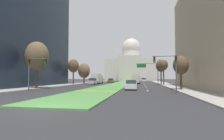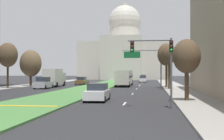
{
  "view_description": "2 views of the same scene",
  "coord_description": "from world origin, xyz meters",
  "px_view_note": "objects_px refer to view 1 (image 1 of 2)",
  "views": [
    {
      "loc": [
        6.45,
        -10.13,
        2.12
      ],
      "look_at": [
        -2.16,
        39.35,
        4.26
      ],
      "focal_mm": 27.07,
      "sensor_mm": 36.0,
      "label": 1
    },
    {
      "loc": [
        9.66,
        -7.76,
        2.72
      ],
      "look_at": [
        2.26,
        47.69,
        3.04
      ],
      "focal_mm": 46.76,
      "sensor_mm": 36.0,
      "label": 2
    }
  ],
  "objects_px": {
    "traffic_light_near_left": "(34,67)",
    "street_tree_left_mid": "(73,66)",
    "box_truck_delivery": "(97,79)",
    "street_tree_right_near": "(181,65)",
    "sedan_very_far": "(143,80)",
    "street_tree_left_far": "(84,71)",
    "traffic_light_near_right": "(170,65)",
    "overhead_guide_sign": "(149,69)",
    "sedan_distant": "(111,81)",
    "street_tree_right_mid": "(164,65)",
    "city_bus": "(136,78)",
    "street_tree_left_near": "(37,56)",
    "sedan_far_horizon": "(144,80)",
    "capitol_building": "(131,66)",
    "sedan_midblock": "(93,82)",
    "sedan_lead_stopped": "(131,85)",
    "street_tree_right_far": "(161,66)"
  },
  "relations": [
    {
      "from": "traffic_light_near_left",
      "to": "box_truck_delivery",
      "type": "relative_size",
      "value": 0.81
    },
    {
      "from": "street_tree_left_mid",
      "to": "sedan_lead_stopped",
      "type": "relative_size",
      "value": 1.64
    },
    {
      "from": "box_truck_delivery",
      "to": "street_tree_left_far",
      "type": "bearing_deg",
      "value": 171.73
    },
    {
      "from": "street_tree_right_near",
      "to": "street_tree_right_far",
      "type": "distance_m",
      "value": 22.84
    },
    {
      "from": "sedan_far_horizon",
      "to": "sedan_very_far",
      "type": "height_order",
      "value": "sedan_very_far"
    },
    {
      "from": "capitol_building",
      "to": "traffic_light_near_left",
      "type": "distance_m",
      "value": 86.97
    },
    {
      "from": "overhead_guide_sign",
      "to": "sedan_lead_stopped",
      "type": "height_order",
      "value": "overhead_guide_sign"
    },
    {
      "from": "street_tree_right_near",
      "to": "street_tree_left_mid",
      "type": "distance_m",
      "value": 30.92
    },
    {
      "from": "street_tree_left_far",
      "to": "street_tree_right_near",
      "type": "bearing_deg",
      "value": -44.35
    },
    {
      "from": "street_tree_left_mid",
      "to": "street_tree_left_far",
      "type": "bearing_deg",
      "value": 85.88
    },
    {
      "from": "sedan_distant",
      "to": "street_tree_right_far",
      "type": "bearing_deg",
      "value": -30.45
    },
    {
      "from": "capitol_building",
      "to": "street_tree_right_near",
      "type": "bearing_deg",
      "value": -81.01
    },
    {
      "from": "street_tree_right_mid",
      "to": "city_bus",
      "type": "distance_m",
      "value": 12.97
    },
    {
      "from": "overhead_guide_sign",
      "to": "street_tree_left_far",
      "type": "bearing_deg",
      "value": 174.95
    },
    {
      "from": "traffic_light_near_left",
      "to": "box_truck_delivery",
      "type": "bearing_deg",
      "value": 84.69
    },
    {
      "from": "overhead_guide_sign",
      "to": "street_tree_right_mid",
      "type": "height_order",
      "value": "street_tree_right_mid"
    },
    {
      "from": "traffic_light_near_left",
      "to": "sedan_midblock",
      "type": "distance_m",
      "value": 23.38
    },
    {
      "from": "street_tree_right_mid",
      "to": "street_tree_right_far",
      "type": "xyz_separation_m",
      "value": [
        -0.15,
        4.74,
        0.19
      ]
    },
    {
      "from": "traffic_light_near_right",
      "to": "box_truck_delivery",
      "type": "xyz_separation_m",
      "value": [
        -17.92,
        28.85,
        -2.12
      ]
    },
    {
      "from": "sedan_very_far",
      "to": "sedan_distant",
      "type": "bearing_deg",
      "value": -109.46
    },
    {
      "from": "street_tree_right_near",
      "to": "overhead_guide_sign",
      "type": "bearing_deg",
      "value": 99.95
    },
    {
      "from": "street_tree_left_near",
      "to": "capitol_building",
      "type": "bearing_deg",
      "value": 81.35
    },
    {
      "from": "traffic_light_near_right",
      "to": "sedan_very_far",
      "type": "distance_m",
      "value": 71.41
    },
    {
      "from": "sedan_very_far",
      "to": "box_truck_delivery",
      "type": "relative_size",
      "value": 0.68
    },
    {
      "from": "sedan_lead_stopped",
      "to": "sedan_midblock",
      "type": "xyz_separation_m",
      "value": [
        -12.08,
        17.99,
        0.09
      ]
    },
    {
      "from": "street_tree_left_far",
      "to": "box_truck_delivery",
      "type": "relative_size",
      "value": 1.06
    },
    {
      "from": "street_tree_right_mid",
      "to": "box_truck_delivery",
      "type": "distance_m",
      "value": 21.18
    },
    {
      "from": "sedan_lead_stopped",
      "to": "city_bus",
      "type": "bearing_deg",
      "value": 90.0
    },
    {
      "from": "street_tree_right_near",
      "to": "street_tree_right_far",
      "type": "bearing_deg",
      "value": 91.49
    },
    {
      "from": "sedan_far_horizon",
      "to": "box_truck_delivery",
      "type": "relative_size",
      "value": 0.69
    },
    {
      "from": "street_tree_right_near",
      "to": "sedan_very_far",
      "type": "relative_size",
      "value": 1.29
    },
    {
      "from": "street_tree_right_near",
      "to": "box_truck_delivery",
      "type": "xyz_separation_m",
      "value": [
        -20.45,
        23.97,
        -2.38
      ]
    },
    {
      "from": "street_tree_right_near",
      "to": "sedan_far_horizon",
      "type": "xyz_separation_m",
      "value": [
        -5.23,
        49.07,
        -3.26
      ]
    },
    {
      "from": "capitol_building",
      "to": "city_bus",
      "type": "xyz_separation_m",
      "value": [
        4.73,
        -53.27,
        -7.42
      ]
    },
    {
      "from": "overhead_guide_sign",
      "to": "sedan_distant",
      "type": "bearing_deg",
      "value": 143.64
    },
    {
      "from": "sedan_lead_stopped",
      "to": "sedan_distant",
      "type": "relative_size",
      "value": 0.96
    },
    {
      "from": "sedan_lead_stopped",
      "to": "box_truck_delivery",
      "type": "height_order",
      "value": "box_truck_delivery"
    },
    {
      "from": "street_tree_right_near",
      "to": "city_bus",
      "type": "height_order",
      "value": "street_tree_right_near"
    },
    {
      "from": "traffic_light_near_left",
      "to": "street_tree_left_mid",
      "type": "height_order",
      "value": "street_tree_left_mid"
    },
    {
      "from": "city_bus",
      "to": "overhead_guide_sign",
      "type": "bearing_deg",
      "value": -51.08
    },
    {
      "from": "box_truck_delivery",
      "to": "city_bus",
      "type": "relative_size",
      "value": 0.58
    },
    {
      "from": "street_tree_left_near",
      "to": "street_tree_right_mid",
      "type": "distance_m",
      "value": 31.33
    },
    {
      "from": "street_tree_left_near",
      "to": "street_tree_right_far",
      "type": "bearing_deg",
      "value": 43.82
    },
    {
      "from": "traffic_light_near_right",
      "to": "street_tree_right_mid",
      "type": "height_order",
      "value": "street_tree_right_mid"
    },
    {
      "from": "street_tree_left_mid",
      "to": "sedan_far_horizon",
      "type": "height_order",
      "value": "street_tree_left_mid"
    },
    {
      "from": "sedan_distant",
      "to": "city_bus",
      "type": "distance_m",
      "value": 10.6
    },
    {
      "from": "street_tree_left_near",
      "to": "sedan_very_far",
      "type": "distance_m",
      "value": 70.39
    },
    {
      "from": "street_tree_left_near",
      "to": "street_tree_left_far",
      "type": "bearing_deg",
      "value": 89.76
    },
    {
      "from": "traffic_light_near_right",
      "to": "street_tree_right_near",
      "type": "xyz_separation_m",
      "value": [
        2.53,
        4.88,
        0.26
      ]
    },
    {
      "from": "sedan_midblock",
      "to": "capitol_building",
      "type": "bearing_deg",
      "value": 83.36
    }
  ]
}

